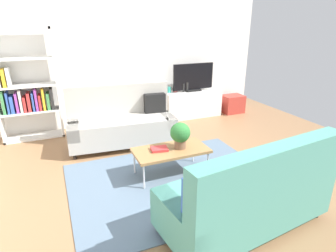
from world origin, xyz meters
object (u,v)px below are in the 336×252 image
object	(u,v)px
storage_trunk	(232,104)
vase_1	(175,89)
couch_green	(248,195)
vase_0	(169,90)
potted_plant	(180,134)
couch_beige	(122,121)
bookshelf	(26,90)
coffee_table	(171,151)
tv	(193,78)
table_book_0	(159,149)
bottle_0	(183,88)
tv_console	(192,104)
bottle_1	(187,87)

from	to	relation	value
storage_trunk	vase_1	world-z (taller)	vase_1
couch_green	vase_0	size ratio (longest dim) A/B	14.90
storage_trunk	potted_plant	distance (m)	3.43
couch_beige	bookshelf	size ratio (longest dim) A/B	0.94
coffee_table	bookshelf	xyz separation A→B (m)	(-1.96, 2.38, 0.58)
potted_plant	vase_0	distance (m)	2.57
tv	couch_green	bearing A→B (deg)	-108.81
couch_beige	vase_1	distance (m)	1.84
vase_1	couch_green	bearing A→B (deg)	-102.59
couch_green	coffee_table	world-z (taller)	couch_green
coffee_table	table_book_0	distance (m)	0.18
couch_green	bottle_0	world-z (taller)	couch_green
tv_console	tv	bearing A→B (deg)	-90.00
storage_trunk	table_book_0	distance (m)	3.62
storage_trunk	bottle_0	size ratio (longest dim) A/B	2.59
storage_trunk	bookshelf	bearing A→B (deg)	178.52
tv_console	bottle_1	size ratio (longest dim) A/B	6.35
couch_green	table_book_0	world-z (taller)	couch_green
bottle_0	bottle_1	bearing A→B (deg)	0.00
tv_console	bookshelf	bearing A→B (deg)	179.68
couch_beige	table_book_0	xyz separation A→B (m)	(0.21, -1.38, -0.00)
tv_console	bottle_1	distance (m)	0.46
couch_green	tv	world-z (taller)	tv
coffee_table	bottle_0	bearing A→B (deg)	60.50
tv	bookshelf	world-z (taller)	bookshelf
couch_green	bottle_0	distance (m)	3.89
couch_beige	tv_console	bearing A→B (deg)	-149.08
vase_1	bottle_0	distance (m)	0.19
bookshelf	bottle_0	xyz separation A→B (m)	(3.27, -0.06, -0.23)
bookshelf	vase_1	xyz separation A→B (m)	(3.10, 0.03, -0.27)
tv_console	bookshelf	xyz separation A→B (m)	(-3.53, 0.02, 0.65)
table_book_0	bottle_0	distance (m)	2.74
vase_0	bottle_1	world-z (taller)	bottle_1
couch_green	tv	distance (m)	4.01
table_book_0	bottle_1	xyz separation A→B (m)	(1.58, 2.29, 0.31)
bottle_0	bottle_1	size ratio (longest dim) A/B	0.91
couch_beige	storage_trunk	world-z (taller)	couch_beige
bookshelf	couch_green	bearing A→B (deg)	-59.44
couch_beige	potted_plant	xyz separation A→B (m)	(0.52, -1.43, 0.20)
coffee_table	bookshelf	bearing A→B (deg)	129.39
tv	vase_0	xyz separation A→B (m)	(-0.58, 0.07, -0.25)
couch_beige	vase_0	bearing A→B (deg)	-138.99
bookshelf	vase_1	size ratio (longest dim) A/B	16.32
coffee_table	bottle_1	bearing A→B (deg)	58.74
coffee_table	vase_1	size ratio (longest dim) A/B	8.55
tv	bottle_0	distance (m)	0.34
couch_beige	potted_plant	size ratio (longest dim) A/B	4.97
tv_console	table_book_0	bearing A→B (deg)	-126.83
couch_green	bottle_1	world-z (taller)	couch_green
tv_console	bottle_1	xyz separation A→B (m)	(-0.16, -0.04, 0.43)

